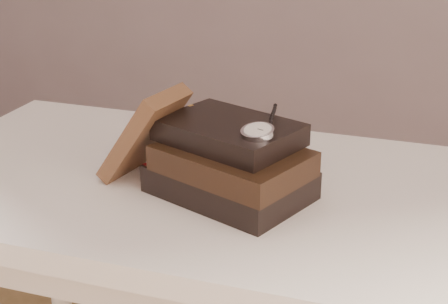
% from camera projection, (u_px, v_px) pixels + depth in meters
% --- Properties ---
extents(table, '(1.00, 0.60, 0.75)m').
position_uv_depth(table, '(184.00, 223.00, 1.21)').
color(table, white).
rests_on(table, ground).
extents(book_stack, '(0.29, 0.25, 0.12)m').
position_uv_depth(book_stack, '(230.00, 163.00, 1.09)').
color(book_stack, black).
rests_on(book_stack, table).
extents(journal, '(0.15, 0.14, 0.17)m').
position_uv_depth(journal, '(144.00, 134.00, 1.14)').
color(journal, '#452A1A').
rests_on(journal, table).
extents(pocket_watch, '(0.07, 0.16, 0.02)m').
position_uv_depth(pocket_watch, '(259.00, 130.00, 1.01)').
color(pocket_watch, silver).
rests_on(pocket_watch, book_stack).
extents(eyeglasses, '(0.14, 0.15, 0.05)m').
position_uv_depth(eyeglasses, '(222.00, 130.00, 1.19)').
color(eyeglasses, silver).
rests_on(eyeglasses, book_stack).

